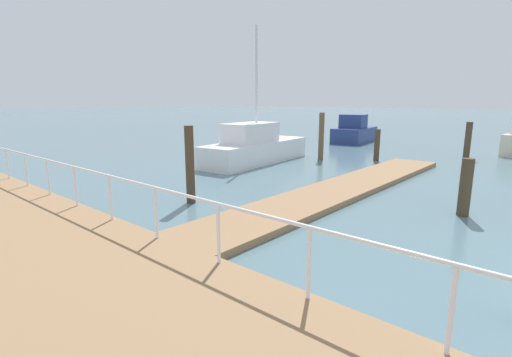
% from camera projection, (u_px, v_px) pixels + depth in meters
% --- Properties ---
extents(ground_plane, '(300.00, 300.00, 0.00)m').
position_uv_depth(ground_plane, '(65.00, 168.00, 17.75)').
color(ground_plane, slate).
extents(floating_dock, '(15.54, 2.00, 0.18)m').
position_uv_depth(floating_dock, '(341.00, 189.00, 13.04)').
color(floating_dock, '#93704C').
rests_on(floating_dock, ground_plane).
extents(boardwalk_railing, '(0.06, 25.42, 1.08)m').
position_uv_depth(boardwalk_railing, '(155.00, 197.00, 7.41)').
color(boardwalk_railing, white).
rests_on(boardwalk_railing, boardwalk).
extents(dock_piling_0, '(0.33, 0.33, 2.00)m').
position_uv_depth(dock_piling_0, '(468.00, 140.00, 20.36)').
color(dock_piling_0, '#473826').
rests_on(dock_piling_0, ground_plane).
extents(dock_piling_1, '(0.32, 0.32, 1.61)m').
position_uv_depth(dock_piling_1, '(465.00, 187.00, 10.21)').
color(dock_piling_1, '#473826').
rests_on(dock_piling_1, ground_plane).
extents(dock_piling_2, '(0.28, 0.28, 2.40)m').
position_uv_depth(dock_piling_2, '(190.00, 165.00, 11.43)').
color(dock_piling_2, '#473826').
rests_on(dock_piling_2, ground_plane).
extents(dock_piling_3, '(0.29, 0.29, 1.65)m').
position_uv_depth(dock_piling_3, '(377.00, 145.00, 19.76)').
color(dock_piling_3, '#473826').
rests_on(dock_piling_3, ground_plane).
extents(dock_piling_4, '(0.28, 0.28, 2.51)m').
position_uv_depth(dock_piling_4, '(321.00, 136.00, 19.99)').
color(dock_piling_4, brown).
rests_on(dock_piling_4, ground_plane).
extents(moored_boat_1, '(7.18, 2.70, 6.71)m').
position_uv_depth(moored_boat_1, '(255.00, 147.00, 19.05)').
color(moored_boat_1, white).
rests_on(moored_boat_1, ground_plane).
extents(moored_boat_2, '(4.68, 2.64, 2.12)m').
position_uv_depth(moored_boat_2, '(354.00, 132.00, 28.38)').
color(moored_boat_2, navy).
rests_on(moored_boat_2, ground_plane).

